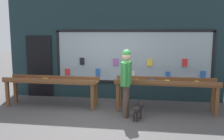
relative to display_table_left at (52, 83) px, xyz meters
The scene contains 6 objects.
ground_plane 2.17m from the display_table_left, 35.38° to the right, with size 40.00×40.00×0.00m, color #474444.
shopfront_facade 2.34m from the display_table_left, 35.62° to the left, with size 7.14×0.29×3.69m.
display_table_left is the anchor object (origin of this frame).
display_table_right 3.35m from the display_table_left, ahead, with size 2.85×0.70×0.93m.
person_browsing 2.41m from the display_table_left, 15.22° to the right, with size 0.25×0.69×1.78m.
small_dog 2.78m from the display_table_left, 17.43° to the right, with size 0.31×0.58×0.42m.
Camera 1 is at (1.20, -5.79, 2.23)m, focal length 40.00 mm.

